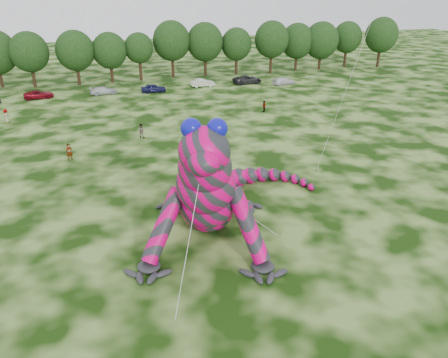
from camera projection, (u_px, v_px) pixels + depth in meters
ground at (220, 239)px, 32.07m from camera, size 240.00×240.00×0.00m
inflatable_gecko at (208, 164)px, 32.30m from camera, size 21.57×23.67×9.88m
tree_6 at (31, 60)px, 74.91m from camera, size 6.52×5.86×9.49m
tree_7 at (76, 58)px, 76.95m from camera, size 6.68×6.01×9.48m
tree_8 at (110, 58)px, 78.74m from camera, size 6.14×5.53×8.94m
tree_9 at (140, 57)px, 80.48m from camera, size 5.27×4.74×8.68m
tree_10 at (172, 49)px, 82.82m from camera, size 7.09×6.38×10.50m
tree_11 at (205, 49)px, 84.23m from camera, size 7.01×6.31×10.07m
tree_12 at (236, 51)px, 85.68m from camera, size 5.99×5.39×8.97m
tree_13 at (271, 47)px, 86.75m from camera, size 6.83×6.15×10.13m
tree_14 at (297, 47)px, 89.93m from camera, size 6.82×6.14×9.40m
tree_15 at (321, 46)px, 90.36m from camera, size 7.17×6.45×9.63m
tree_16 at (347, 44)px, 93.62m from camera, size 6.26×5.63×9.37m
tree_17 at (381, 42)px, 92.75m from camera, size 6.98×6.28×10.30m
car_2 at (39, 94)px, 69.55m from camera, size 4.73×2.51×1.26m
car_3 at (103, 91)px, 71.99m from camera, size 4.48×2.19×1.25m
car_4 at (154, 88)px, 73.28m from camera, size 4.16×1.77×1.40m
car_5 at (203, 83)px, 77.15m from camera, size 4.27×1.56×1.40m
car_6 at (247, 79)px, 79.40m from camera, size 5.52×2.94×1.48m
car_7 at (284, 81)px, 78.74m from camera, size 4.63×2.61×1.27m
spectator_4 at (6, 116)px, 57.62m from camera, size 0.97×1.07×1.84m
spectator_0 at (69, 152)px, 45.64m from camera, size 0.72×0.52×1.83m
spectator_5 at (224, 145)px, 47.79m from camera, size 1.44×1.29×1.59m
spectator_1 at (141, 131)px, 52.14m from camera, size 1.07×1.00×1.75m
spectator_3 at (264, 106)px, 62.28m from camera, size 0.43×1.00×1.69m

